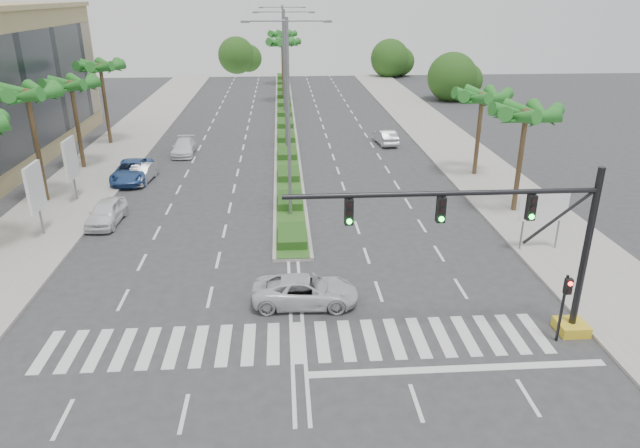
{
  "coord_description": "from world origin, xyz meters",
  "views": [
    {
      "loc": [
        -0.45,
        -19.76,
        13.26
      ],
      "look_at": [
        1.28,
        5.39,
        3.0
      ],
      "focal_mm": 32.0,
      "sensor_mm": 36.0,
      "label": 1
    }
  ],
  "objects_px": {
    "car_parked_a": "(106,212)",
    "car_right": "(385,137)",
    "car_parked_c": "(132,171)",
    "car_parked_d": "(184,147)",
    "car_crossing": "(305,291)",
    "car_parked_b": "(142,173)"
  },
  "relations": [
    {
      "from": "car_parked_a",
      "to": "car_parked_c",
      "type": "relative_size",
      "value": 0.78
    },
    {
      "from": "car_parked_b",
      "to": "car_parked_d",
      "type": "bearing_deg",
      "value": 82.18
    },
    {
      "from": "car_parked_a",
      "to": "car_crossing",
      "type": "height_order",
      "value": "car_parked_a"
    },
    {
      "from": "car_right",
      "to": "car_crossing",
      "type": "bearing_deg",
      "value": 66.81
    },
    {
      "from": "car_parked_c",
      "to": "car_right",
      "type": "relative_size",
      "value": 1.3
    },
    {
      "from": "car_parked_a",
      "to": "car_parked_d",
      "type": "relative_size",
      "value": 0.94
    },
    {
      "from": "car_parked_a",
      "to": "car_parked_b",
      "type": "relative_size",
      "value": 1.07
    },
    {
      "from": "car_parked_a",
      "to": "car_crossing",
      "type": "xyz_separation_m",
      "value": [
        11.78,
        -10.66,
        -0.05
      ]
    },
    {
      "from": "car_parked_b",
      "to": "car_parked_d",
      "type": "height_order",
      "value": "car_parked_d"
    },
    {
      "from": "car_parked_a",
      "to": "car_crossing",
      "type": "relative_size",
      "value": 0.88
    },
    {
      "from": "car_parked_d",
      "to": "car_crossing",
      "type": "xyz_separation_m",
      "value": [
        9.5,
        -26.73,
        0.02
      ]
    },
    {
      "from": "car_parked_b",
      "to": "car_crossing",
      "type": "xyz_separation_m",
      "value": [
        11.49,
        -19.08,
        0.02
      ]
    },
    {
      "from": "car_parked_b",
      "to": "car_parked_a",
      "type": "bearing_deg",
      "value": -85.23
    },
    {
      "from": "car_crossing",
      "to": "car_parked_d",
      "type": "bearing_deg",
      "value": 22.51
    },
    {
      "from": "car_crossing",
      "to": "car_parked_b",
      "type": "bearing_deg",
      "value": 34.0
    },
    {
      "from": "car_parked_c",
      "to": "car_parked_d",
      "type": "distance_m",
      "value": 7.86
    },
    {
      "from": "car_parked_c",
      "to": "car_parked_d",
      "type": "height_order",
      "value": "car_parked_c"
    },
    {
      "from": "car_parked_a",
      "to": "car_right",
      "type": "distance_m",
      "value": 27.73
    },
    {
      "from": "car_parked_b",
      "to": "car_parked_d",
      "type": "relative_size",
      "value": 0.88
    },
    {
      "from": "car_parked_a",
      "to": "car_parked_b",
      "type": "height_order",
      "value": "car_parked_a"
    },
    {
      "from": "car_parked_b",
      "to": "car_right",
      "type": "bearing_deg",
      "value": 33.24
    },
    {
      "from": "car_parked_d",
      "to": "car_crossing",
      "type": "relative_size",
      "value": 0.93
    }
  ]
}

